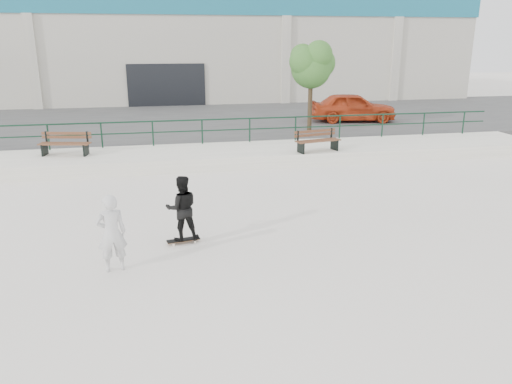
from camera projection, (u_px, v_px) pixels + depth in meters
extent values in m
plane|color=beige|center=(207.00, 268.00, 10.55)|extent=(120.00, 120.00, 0.00)
cube|color=beige|center=(180.00, 158.00, 19.39)|extent=(30.00, 3.00, 0.50)
cube|color=#3E3E3E|center=(172.00, 124.00, 27.36)|extent=(60.00, 14.00, 0.50)
cylinder|color=#123321|center=(177.00, 121.00, 20.24)|extent=(28.00, 0.06, 0.06)
cylinder|color=#123321|center=(178.00, 132.00, 20.37)|extent=(28.00, 0.05, 0.05)
cylinder|color=#123321|center=(48.00, 137.00, 19.43)|extent=(0.06, 0.06, 1.00)
cylinder|color=#123321|center=(102.00, 135.00, 19.81)|extent=(0.06, 0.06, 1.00)
cylinder|color=#123321|center=(153.00, 134.00, 20.20)|extent=(0.06, 0.06, 1.00)
cylinder|color=#123321|center=(202.00, 132.00, 20.58)|extent=(0.06, 0.06, 1.00)
cylinder|color=#123321|center=(250.00, 130.00, 20.96)|extent=(0.06, 0.06, 1.00)
cylinder|color=#123321|center=(296.00, 129.00, 21.34)|extent=(0.06, 0.06, 1.00)
cylinder|color=#123321|center=(340.00, 127.00, 21.73)|extent=(0.06, 0.06, 1.00)
cylinder|color=#123321|center=(382.00, 126.00, 22.11)|extent=(0.06, 0.06, 1.00)
cylinder|color=#123321|center=(424.00, 124.00, 22.49)|extent=(0.06, 0.06, 1.00)
cylinder|color=#123321|center=(463.00, 123.00, 22.88)|extent=(0.06, 0.06, 1.00)
cube|color=beige|center=(162.00, 49.00, 39.39)|extent=(44.00, 16.00, 8.00)
cube|color=#1C708C|center=(160.00, 7.00, 38.49)|extent=(44.20, 16.20, 1.80)
cube|color=black|center=(167.00, 89.00, 32.54)|extent=(5.00, 0.15, 3.20)
cube|color=beige|center=(33.00, 66.00, 30.53)|extent=(0.60, 0.25, 6.20)
cube|color=beige|center=(286.00, 64.00, 33.59)|extent=(0.60, 0.25, 6.20)
cube|color=beige|center=(396.00, 63.00, 35.12)|extent=(0.60, 0.25, 6.20)
cube|color=#56301D|center=(63.00, 145.00, 18.35)|extent=(1.84, 0.51, 0.04)
cube|color=#56301D|center=(65.00, 144.00, 18.52)|extent=(1.84, 0.51, 0.04)
cube|color=#56301D|center=(66.00, 143.00, 18.70)|extent=(1.84, 0.51, 0.04)
cube|color=#56301D|center=(67.00, 137.00, 18.72)|extent=(1.83, 0.43, 0.10)
cube|color=#56301D|center=(66.00, 133.00, 18.68)|extent=(1.83, 0.43, 0.10)
cube|color=black|center=(45.00, 150.00, 18.60)|extent=(0.17, 0.52, 0.43)
cube|color=black|center=(46.00, 137.00, 18.73)|extent=(0.07, 0.06, 0.43)
cube|color=black|center=(86.00, 150.00, 18.58)|extent=(0.17, 0.52, 0.43)
cube|color=black|center=(87.00, 137.00, 18.72)|extent=(0.07, 0.06, 0.43)
cube|color=#56301D|center=(320.00, 141.00, 19.00)|extent=(1.78, 0.49, 0.04)
cube|color=#56301D|center=(318.00, 141.00, 19.16)|extent=(1.78, 0.49, 0.04)
cube|color=#56301D|center=(316.00, 140.00, 19.31)|extent=(1.78, 0.49, 0.04)
cube|color=#56301D|center=(315.00, 135.00, 19.33)|extent=(1.76, 0.41, 0.10)
cube|color=#56301D|center=(315.00, 131.00, 19.29)|extent=(1.76, 0.41, 0.10)
cube|color=black|center=(301.00, 148.00, 18.94)|extent=(0.16, 0.50, 0.42)
cube|color=black|center=(298.00, 136.00, 19.04)|extent=(0.07, 0.06, 0.42)
cube|color=black|center=(334.00, 145.00, 19.51)|extent=(0.16, 0.50, 0.42)
cube|color=black|center=(331.00, 133.00, 19.61)|extent=(0.07, 0.06, 0.42)
cylinder|color=#443422|center=(310.00, 104.00, 23.47)|extent=(0.21, 0.21, 2.49)
sphere|color=#2E6124|center=(311.00, 68.00, 22.99)|extent=(1.86, 1.86, 1.86)
sphere|color=#2E6124|center=(320.00, 63.00, 23.32)|extent=(1.45, 1.45, 1.45)
sphere|color=#2E6124|center=(304.00, 61.00, 22.63)|extent=(1.35, 1.35, 1.35)
sphere|color=#2E6124|center=(319.00, 54.00, 22.46)|extent=(1.24, 1.24, 1.24)
sphere|color=#2E6124|center=(302.00, 56.00, 23.17)|extent=(1.14, 1.14, 1.14)
imported|color=#B93816|center=(353.00, 107.00, 26.31)|extent=(4.67, 2.48, 1.51)
cube|color=black|center=(183.00, 240.00, 11.82)|extent=(0.80, 0.33, 0.02)
cube|color=brown|center=(183.00, 240.00, 11.83)|extent=(0.80, 0.33, 0.01)
cube|color=#A8A9AD|center=(173.00, 243.00, 11.74)|extent=(0.09, 0.17, 0.03)
cube|color=#A8A9AD|center=(194.00, 240.00, 11.93)|extent=(0.09, 0.17, 0.03)
cylinder|color=#F9E8CF|center=(174.00, 245.00, 11.66)|extent=(0.06, 0.03, 0.06)
cylinder|color=#F9E8CF|center=(172.00, 242.00, 11.83)|extent=(0.06, 0.03, 0.06)
cylinder|color=#F9E8CF|center=(195.00, 242.00, 11.85)|extent=(0.06, 0.03, 0.06)
cylinder|color=#F9E8CF|center=(193.00, 239.00, 12.02)|extent=(0.06, 0.03, 0.06)
imported|color=black|center=(182.00, 208.00, 11.59)|extent=(0.79, 0.63, 1.56)
imported|color=silver|center=(112.00, 233.00, 10.21)|extent=(0.67, 0.51, 1.65)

